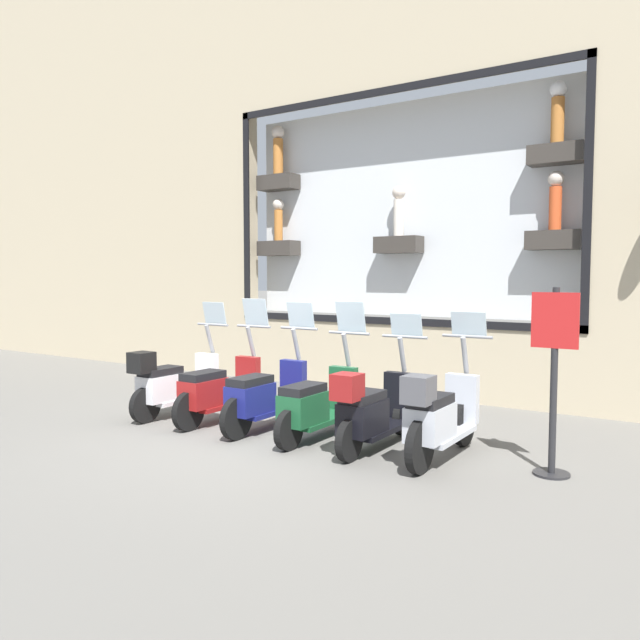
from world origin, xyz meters
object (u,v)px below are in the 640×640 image
at_px(scooter_black_1, 372,411).
at_px(scooter_silver_0, 439,417).
at_px(scooter_white_5, 172,383).
at_px(shop_sign_post, 554,374).
at_px(scooter_green_2, 316,405).
at_px(scooter_navy_3, 264,397).
at_px(scooter_red_4, 218,391).

bearing_deg(scooter_black_1, scooter_silver_0, -88.85).
distance_m(scooter_white_5, shop_sign_post, 5.16).
distance_m(scooter_black_1, shop_sign_post, 2.01).
bearing_deg(scooter_black_1, scooter_green_2, 85.07).
relative_size(scooter_green_2, scooter_navy_3, 0.99).
bearing_deg(shop_sign_post, scooter_navy_3, 92.37).
bearing_deg(scooter_navy_3, scooter_white_5, 92.36).
bearing_deg(scooter_red_4, scooter_white_5, 94.69).
relative_size(scooter_red_4, scooter_white_5, 1.00).
height_order(scooter_green_2, scooter_white_5, scooter_green_2).
distance_m(scooter_silver_0, scooter_red_4, 3.20).
xyz_separation_m(scooter_silver_0, scooter_black_1, (-0.02, 0.80, -0.03)).
distance_m(scooter_silver_0, scooter_white_5, 4.00).
bearing_deg(scooter_navy_3, scooter_green_2, -90.24).
relative_size(scooter_red_4, shop_sign_post, 0.96).
bearing_deg(scooter_silver_0, scooter_green_2, 88.11).
height_order(scooter_silver_0, scooter_green_2, scooter_green_2).
bearing_deg(scooter_silver_0, shop_sign_post, -79.77).
distance_m(scooter_red_4, shop_sign_post, 4.37).
xyz_separation_m(scooter_black_1, scooter_green_2, (0.07, 0.80, -0.03)).
xyz_separation_m(scooter_green_2, scooter_navy_3, (0.00, 0.80, 0.01)).
relative_size(scooter_black_1, shop_sign_post, 0.95).
bearing_deg(shop_sign_post, scooter_red_4, 91.94).
relative_size(scooter_silver_0, shop_sign_post, 0.96).
bearing_deg(scooter_red_4, scooter_green_2, -90.11).
distance_m(scooter_black_1, scooter_navy_3, 1.60).
bearing_deg(scooter_navy_3, scooter_silver_0, -91.34).
height_order(scooter_red_4, shop_sign_post, shop_sign_post).
relative_size(scooter_white_5, shop_sign_post, 0.96).
xyz_separation_m(scooter_silver_0, scooter_white_5, (-0.01, 4.00, -0.02)).
relative_size(scooter_silver_0, scooter_red_4, 1.01).
relative_size(scooter_silver_0, scooter_green_2, 1.01).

